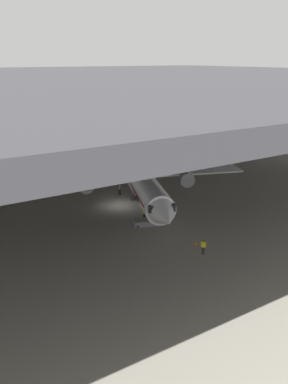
# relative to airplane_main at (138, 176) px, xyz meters

# --- Properties ---
(ground_plane) EXTENTS (110.00, 110.00, 0.00)m
(ground_plane) POSITION_rel_airplane_main_xyz_m (-3.71, -1.15, -3.36)
(ground_plane) COLOR gray
(hangar_structure) EXTENTS (121.00, 99.00, 17.20)m
(hangar_structure) POSITION_rel_airplane_main_xyz_m (-3.85, 12.63, 13.19)
(hangar_structure) COLOR #4C4F54
(hangar_structure) RESTS_ON ground_plane
(airplane_main) EXTENTS (33.51, 33.72, 10.98)m
(airplane_main) POSITION_rel_airplane_main_xyz_m (0.00, 0.00, 0.00)
(airplane_main) COLOR white
(airplane_main) RESTS_ON ground_plane
(boarding_stairs) EXTENTS (4.33, 2.71, 4.56)m
(boarding_stairs) POSITION_rel_airplane_main_xyz_m (-3.82, -8.91, -2.64)
(boarding_stairs) COLOR slate
(boarding_stairs) RESTS_ON ground_plane
(crew_worker_near_nose) EXTENTS (0.40, 0.45, 1.71)m
(crew_worker_near_nose) POSITION_rel_airplane_main_xyz_m (-3.14, -18.58, -2.38)
(crew_worker_near_nose) COLOR #232838
(crew_worker_near_nose) RESTS_ON ground_plane
(crew_worker_by_stairs) EXTENTS (0.54, 0.27, 1.67)m
(crew_worker_by_stairs) POSITION_rel_airplane_main_xyz_m (-3.45, -7.38, -2.41)
(crew_worker_by_stairs) COLOR #232838
(crew_worker_by_stairs) RESTS_ON ground_plane
(traffic_cone_orange) EXTENTS (0.36, 0.36, 0.60)m
(traffic_cone_orange) POSITION_rel_airplane_main_xyz_m (-2.51, -16.56, -3.07)
(traffic_cone_orange) COLOR black
(traffic_cone_orange) RESTS_ON ground_plane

